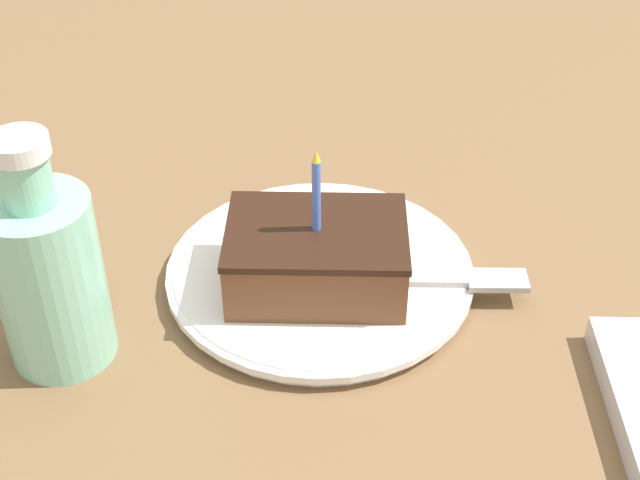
{
  "coord_description": "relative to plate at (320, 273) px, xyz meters",
  "views": [
    {
      "loc": [
        0.53,
        -0.01,
        0.44
      ],
      "look_at": [
        -0.01,
        -0.02,
        0.04
      ],
      "focal_mm": 50.0,
      "sensor_mm": 36.0,
      "label": 1
    }
  ],
  "objects": [
    {
      "name": "ground_plane",
      "position": [
        0.01,
        0.02,
        -0.03
      ],
      "size": [
        2.4,
        2.4,
        0.04
      ],
      "color": "brown",
      "rests_on": "ground"
    },
    {
      "name": "plate",
      "position": [
        0.0,
        0.0,
        0.0
      ],
      "size": [
        0.24,
        0.24,
        0.02
      ],
      "color": "white",
      "rests_on": "ground_plane"
    },
    {
      "name": "cake_slice",
      "position": [
        0.02,
        -0.0,
        0.03
      ],
      "size": [
        0.09,
        0.13,
        0.12
      ],
      "color": "brown",
      "rests_on": "plate"
    },
    {
      "name": "fork",
      "position": [
        0.02,
        0.08,
        0.01
      ],
      "size": [
        0.02,
        0.18,
        0.0
      ],
      "color": "#B2B2B7",
      "rests_on": "plate"
    },
    {
      "name": "bottle",
      "position": [
        0.08,
        -0.18,
        0.06
      ],
      "size": [
        0.07,
        0.07,
        0.17
      ],
      "color": "#8CD1B2",
      "rests_on": "ground_plane"
    }
  ]
}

